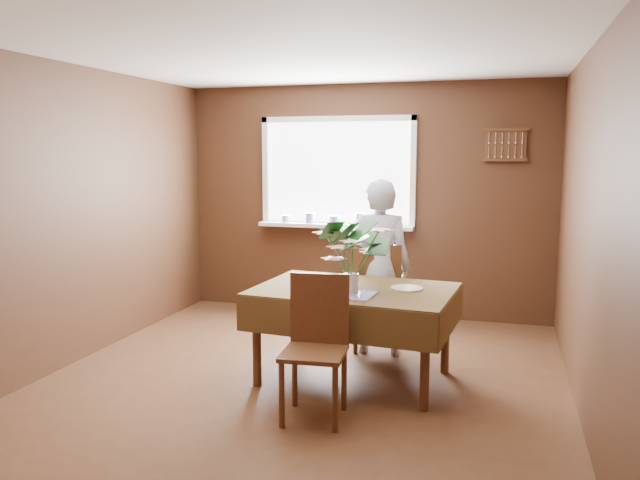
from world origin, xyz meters
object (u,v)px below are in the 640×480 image
(seated_woman, at_px, (379,267))
(flower_bouquet, at_px, (351,250))
(dining_table, at_px, (354,299))
(chair_far, at_px, (376,293))
(chair_near, at_px, (316,340))

(seated_woman, xyz_separation_m, flower_bouquet, (-0.04, -0.85, 0.28))
(dining_table, height_order, seated_woman, seated_woman)
(dining_table, distance_m, flower_bouquet, 0.44)
(chair_far, xyz_separation_m, chair_near, (-0.12, -1.46, -0.01))
(dining_table, relative_size, seated_woman, 1.02)
(chair_near, distance_m, flower_bouquet, 0.78)
(dining_table, bearing_deg, flower_bouquet, -80.76)
(chair_near, bearing_deg, flower_bouquet, 74.48)
(flower_bouquet, bearing_deg, seated_woman, 86.98)
(chair_near, relative_size, seated_woman, 0.62)
(chair_far, xyz_separation_m, flower_bouquet, (-0.01, -0.91, 0.52))
(chair_far, height_order, flower_bouquet, flower_bouquet)
(dining_table, distance_m, chair_near, 0.73)
(chair_far, height_order, seated_woman, seated_woman)
(chair_near, bearing_deg, dining_table, 77.83)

